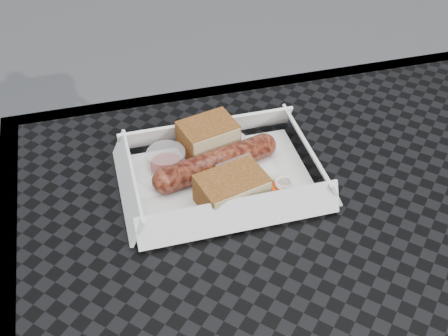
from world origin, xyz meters
name	(u,v)px	position (x,y,z in m)	size (l,w,h in m)	color
patio_table	(365,316)	(0.00, 0.00, 0.67)	(0.80, 0.80, 0.74)	black
food_tray	(222,179)	(-0.12, 0.19, 0.75)	(0.22, 0.15, 0.00)	white
bratwurst	(216,163)	(-0.13, 0.20, 0.77)	(0.17, 0.07, 0.03)	maroon
bread_near	(208,138)	(-0.13, 0.25, 0.77)	(0.07, 0.05, 0.04)	brown
bread_far	(232,190)	(-0.12, 0.14, 0.77)	(0.08, 0.05, 0.04)	brown
veg_garnish	(277,189)	(-0.06, 0.15, 0.75)	(0.03, 0.03, 0.00)	#F8490A
napkin	(232,173)	(-0.11, 0.20, 0.75)	(0.12, 0.12, 0.00)	white
condiment_cup_sauce	(166,161)	(-0.19, 0.23, 0.76)	(0.05, 0.05, 0.03)	maroon
condiment_cup_empty	(232,167)	(-0.11, 0.19, 0.76)	(0.05, 0.05, 0.03)	silver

